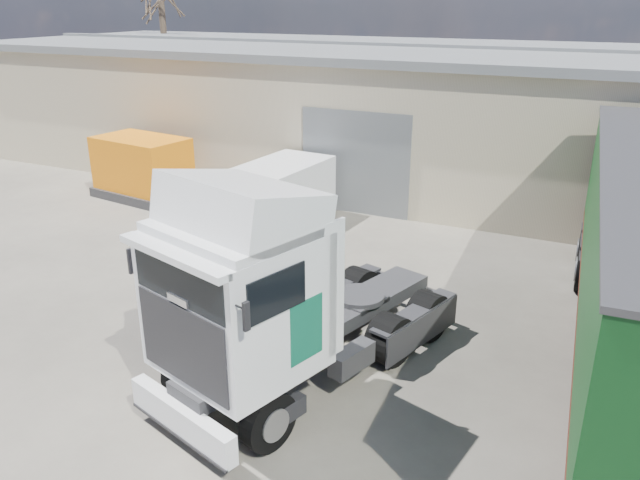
% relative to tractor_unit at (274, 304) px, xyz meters
% --- Properties ---
extents(ground, '(120.00, 120.00, 0.00)m').
position_rel_tractor_unit_xyz_m(ground, '(-0.87, 0.73, -1.89)').
color(ground, '#2B2A23').
rests_on(ground, ground).
extents(warehouse, '(30.60, 12.60, 5.42)m').
position_rel_tractor_unit_xyz_m(warehouse, '(-6.87, 16.73, 0.77)').
color(warehouse, '#B7A98C').
rests_on(warehouse, ground).
extents(tractor_unit, '(4.30, 7.04, 4.50)m').
position_rel_tractor_unit_xyz_m(tractor_unit, '(0.00, 0.00, 0.00)').
color(tractor_unit, black).
rests_on(tractor_unit, ground).
extents(panel_van, '(2.49, 5.22, 2.07)m').
position_rel_tractor_unit_xyz_m(panel_van, '(-4.70, 7.73, -0.82)').
color(panel_van, black).
rests_on(panel_van, ground).
extents(orange_skip, '(3.95, 2.77, 2.30)m').
position_rel_tractor_unit_xyz_m(orange_skip, '(-10.83, 8.95, -0.89)').
color(orange_skip, '#2D2D30').
rests_on(orange_skip, ground).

